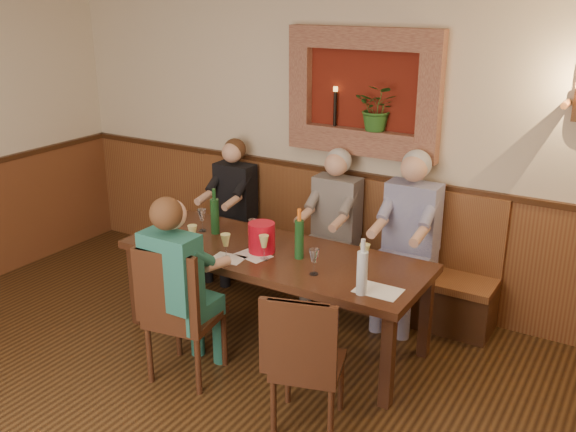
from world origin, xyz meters
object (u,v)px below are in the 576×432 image
object	(u,v)px
bench	(329,261)
person_chair_front	(182,304)
person_bench_left	(231,221)
wine_bottle_green_b	(215,215)
person_bench_mid	(331,241)
person_bench_right	(406,253)
chair_near_left	(186,338)
chair_near_right	(308,387)
wine_bottle_green_a	(299,238)
water_bottle	(362,272)
dining_table	(274,261)
spittoon_bucket	(262,238)

from	to	relation	value
bench	person_chair_front	distance (m)	1.76
person_bench_left	wine_bottle_green_b	distance (m)	0.91
person_bench_mid	person_bench_right	world-z (taller)	person_bench_right
chair_near_left	chair_near_right	world-z (taller)	chair_near_left
person_bench_mid	person_bench_right	xyz separation A→B (m)	(0.70, -0.00, 0.03)
person_bench_mid	chair_near_right	bearing A→B (deg)	-67.32
person_bench_mid	wine_bottle_green_a	bearing A→B (deg)	-79.76
person_bench_mid	person_chair_front	size ratio (longest dim) A/B	1.00
water_bottle	person_bench_mid	bearing A→B (deg)	125.28
person_bench_left	person_bench_right	distance (m)	1.79
bench	water_bottle	bearing A→B (deg)	-54.73
chair_near_left	chair_near_right	size ratio (longest dim) A/B	1.08
chair_near_left	person_bench_left	bearing A→B (deg)	105.71
chair_near_left	wine_bottle_green_b	world-z (taller)	wine_bottle_green_b
dining_table	spittoon_bucket	bearing A→B (deg)	-156.65
person_bench_mid	wine_bottle_green_b	bearing A→B (deg)	-133.67
dining_table	wine_bottle_green_a	distance (m)	0.32
person_chair_front	spittoon_bucket	size ratio (longest dim) A/B	5.94
chair_near_right	person_bench_mid	bearing A→B (deg)	95.89
person_bench_right	dining_table	bearing A→B (deg)	-132.59
chair_near_right	spittoon_bucket	bearing A→B (deg)	120.69
person_bench_right	bench	bearing A→B (deg)	172.08
spittoon_bucket	wine_bottle_green_a	xyz separation A→B (m)	(0.31, 0.04, 0.04)
person_bench_left	wine_bottle_green_a	bearing A→B (deg)	-33.91
dining_table	person_bench_left	size ratio (longest dim) A/B	1.78
chair_near_left	wine_bottle_green_b	distance (m)	1.12
chair_near_right	person_bench_right	distance (m)	1.68
bench	water_bottle	size ratio (longest dim) A/B	7.69
wine_bottle_green_a	water_bottle	size ratio (longest dim) A/B	1.00
dining_table	chair_near_right	world-z (taller)	chair_near_right
dining_table	wine_bottle_green_b	distance (m)	0.68
chair_near_right	person_bench_left	distance (m)	2.45
chair_near_left	water_bottle	bearing A→B (deg)	12.81
person_bench_left	wine_bottle_green_a	xyz separation A→B (m)	(1.24, -0.83, 0.36)
dining_table	wine_bottle_green_b	bearing A→B (deg)	171.16
dining_table	chair_near_right	size ratio (longest dim) A/B	2.51
person_bench_left	wine_bottle_green_a	world-z (taller)	person_bench_left
dining_table	chair_near_right	distance (m)	1.19
spittoon_bucket	water_bottle	bearing A→B (deg)	-15.43
wine_bottle_green_a	bench	bearing A→B (deg)	103.44
dining_table	water_bottle	distance (m)	0.96
bench	wine_bottle_green_b	size ratio (longest dim) A/B	7.75
chair_near_left	wine_bottle_green_a	xyz separation A→B (m)	(0.49, 0.77, 0.61)
person_bench_left	spittoon_bucket	size ratio (longest dim) A/B	5.75
dining_table	water_bottle	world-z (taller)	water_bottle
wine_bottle_green_a	water_bottle	world-z (taller)	same
chair_near_right	person_bench_left	world-z (taller)	person_bench_left
person_chair_front	bench	bearing A→B (deg)	81.08
chair_near_left	spittoon_bucket	world-z (taller)	chair_near_left
person_bench_right	person_chair_front	bearing A→B (deg)	-122.76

